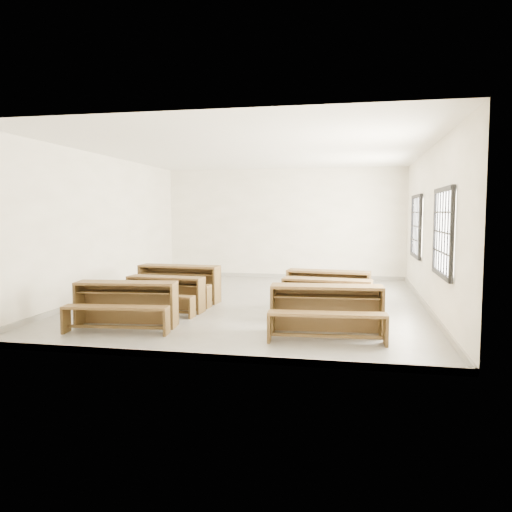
% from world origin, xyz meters
% --- Properties ---
extents(room, '(8.50, 8.50, 3.20)m').
position_xyz_m(room, '(0.09, 0.00, 2.14)').
color(room, gray).
rests_on(room, ground).
extents(desk_set_0, '(1.78, 1.06, 0.76)m').
position_xyz_m(desk_set_0, '(-1.71, -2.66, 0.44)').
color(desk_set_0, brown).
rests_on(desk_set_0, ground).
extents(desk_set_1, '(1.56, 0.89, 0.68)m').
position_xyz_m(desk_set_1, '(-1.55, -1.29, 0.40)').
color(desk_set_1, brown).
rests_on(desk_set_1, ground).
extents(desk_set_2, '(1.80, 1.01, 0.79)m').
position_xyz_m(desk_set_2, '(-1.65, -0.25, 0.46)').
color(desk_set_2, brown).
rests_on(desk_set_2, ground).
extents(desk_set_3, '(1.80, 1.03, 0.78)m').
position_xyz_m(desk_set_3, '(1.63, -2.59, 0.46)').
color(desk_set_3, brown).
rests_on(desk_set_3, ground).
extents(desk_set_4, '(1.69, 1.01, 0.72)m').
position_xyz_m(desk_set_4, '(1.56, -1.34, 0.42)').
color(desk_set_4, brown).
rests_on(desk_set_4, ground).
extents(desk_set_5, '(1.76, 1.05, 0.75)m').
position_xyz_m(desk_set_5, '(1.53, -0.28, 0.44)').
color(desk_set_5, brown).
rests_on(desk_set_5, ground).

